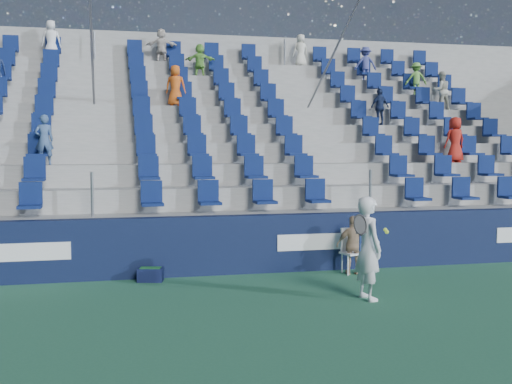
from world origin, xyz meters
TOP-DOWN VIEW (x-y plane):
  - ground at (0.00, 0.00)m, footprint 70.00×70.00m
  - sponsor_wall at (0.00, 3.15)m, footprint 24.00×0.32m
  - grandstand at (0.00, 8.24)m, footprint 24.00×8.17m
  - tennis_player at (1.59, 0.41)m, footprint 0.69×0.70m
  - line_judge_chair at (2.18, 2.65)m, footprint 0.50×0.51m
  - line_judge at (2.18, 2.50)m, footprint 0.75×0.43m
  - ball_bin at (-1.91, 2.75)m, footprint 0.54×0.42m

SIDE VIEW (x-z plane):
  - ground at x=0.00m, z-range 0.00..0.00m
  - ball_bin at x=-1.91m, z-range 0.01..0.28m
  - line_judge_chair at x=2.18m, z-range 0.07..1.00m
  - sponsor_wall at x=0.00m, z-range 0.00..1.20m
  - line_judge at x=2.18m, z-range 0.00..1.20m
  - tennis_player at x=1.59m, z-range 0.00..1.77m
  - grandstand at x=0.00m, z-range -1.18..5.45m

